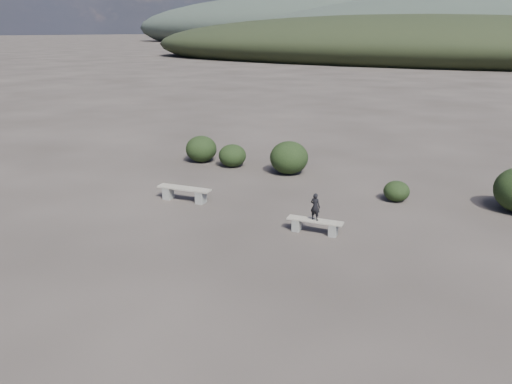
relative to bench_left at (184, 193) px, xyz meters
The scene contains 8 objects.
ground 5.78m from the bench_left, 46.57° to the right, with size 1200.00×1200.00×0.00m, color #322B26.
bench_left is the anchor object (origin of this frame).
bench_right 5.19m from the bench_left, ahead, with size 1.70×0.64×0.42m.
seated_person 5.21m from the bench_left, ahead, with size 0.30×0.20×0.83m, color black.
shrub_a 4.92m from the bench_left, 104.20° to the left, with size 1.21×1.21×0.99m, color black.
shrub_b 5.29m from the bench_left, 74.01° to the left, with size 1.60×1.60×1.37m, color black.
shrub_c 7.47m from the bench_left, 31.77° to the left, with size 0.91×0.91×0.73m, color black.
shrub_f 5.56m from the bench_left, 121.55° to the left, with size 1.41×1.41×1.19m, color black.
Camera 1 is at (6.97, -8.64, 5.74)m, focal length 35.00 mm.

